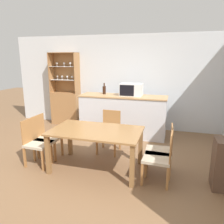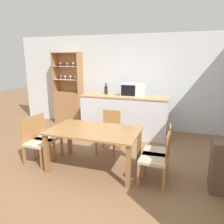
% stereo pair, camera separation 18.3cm
% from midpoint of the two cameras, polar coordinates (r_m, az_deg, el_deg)
% --- Properties ---
extents(ground_plane, '(18.00, 18.00, 0.00)m').
position_cam_midpoint_polar(ground_plane, '(4.05, -3.88, -14.55)').
color(ground_plane, brown).
extents(wall_back, '(6.80, 0.06, 2.55)m').
position_cam_midpoint_polar(wall_back, '(6.11, 5.39, 7.71)').
color(wall_back, silver).
rests_on(wall_back, ground_plane).
extents(kitchen_counter, '(2.16, 0.64, 1.03)m').
position_cam_midpoint_polar(kitchen_counter, '(5.53, 4.18, -0.95)').
color(kitchen_counter, silver).
rests_on(kitchen_counter, ground_plane).
extents(display_cabinet, '(0.83, 0.37, 2.08)m').
position_cam_midpoint_polar(display_cabinet, '(6.66, -10.38, 2.36)').
color(display_cabinet, '#A37042').
rests_on(display_cabinet, ground_plane).
extents(dining_table, '(1.56, 0.92, 0.72)m').
position_cam_midpoint_polar(dining_table, '(3.82, -3.31, -6.05)').
color(dining_table, olive).
rests_on(dining_table, ground_plane).
extents(dining_chair_side_left_far, '(0.43, 0.43, 0.86)m').
position_cam_midpoint_polar(dining_chair_side_left_far, '(4.50, -15.87, -6.15)').
color(dining_chair_side_left_far, '#C1B299').
rests_on(dining_chair_side_left_far, ground_plane).
extents(dining_chair_side_left_near, '(0.44, 0.44, 0.86)m').
position_cam_midpoint_polar(dining_chair_side_left_near, '(4.30, -17.94, -7.30)').
color(dining_chair_side_left_near, '#C1B299').
rests_on(dining_chair_side_left_near, ground_plane).
extents(dining_chair_side_right_near, '(0.44, 0.44, 0.86)m').
position_cam_midpoint_polar(dining_chair_side_right_near, '(3.53, 13.15, -11.68)').
color(dining_chair_side_right_near, '#C1B299').
rests_on(dining_chair_side_right_near, ground_plane).
extents(dining_chair_head_far, '(0.43, 0.43, 0.86)m').
position_cam_midpoint_polar(dining_chair_head_far, '(4.59, 0.41, -5.24)').
color(dining_chair_head_far, '#C1B299').
rests_on(dining_chair_head_far, ground_plane).
extents(dining_chair_side_right_far, '(0.44, 0.44, 0.86)m').
position_cam_midpoint_polar(dining_chair_side_right_far, '(3.79, 13.57, -9.90)').
color(dining_chair_side_right_far, '#C1B299').
rests_on(dining_chair_side_right_far, ground_plane).
extents(microwave, '(0.54, 0.34, 0.30)m').
position_cam_midpoint_polar(microwave, '(5.37, 6.42, 5.79)').
color(microwave, silver).
rests_on(microwave, kitchen_counter).
extents(wine_bottle, '(0.08, 0.08, 0.28)m').
position_cam_midpoint_polar(wine_bottle, '(5.63, -0.63, 5.84)').
color(wine_bottle, black).
rests_on(wine_bottle, kitchen_counter).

